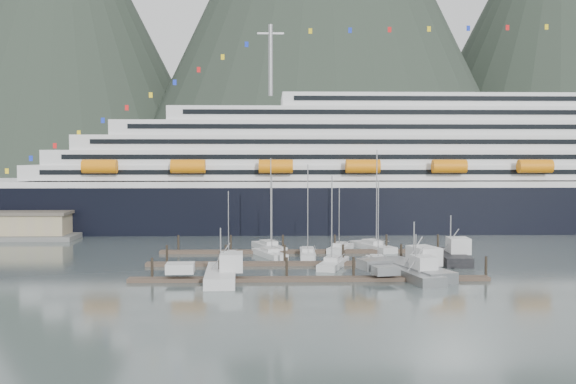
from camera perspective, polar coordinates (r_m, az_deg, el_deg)
name	(u,v)px	position (r m, az deg, el deg)	size (l,w,h in m)	color
ground	(339,268)	(100.42, 4.36, -6.45)	(1600.00, 1600.00, 0.00)	#4D5B5B
mountains	(331,11)	(705.40, 3.68, 15.02)	(870.00, 440.00, 420.00)	black
cruise_ship	(445,176)	(158.74, 13.14, 1.32)	(210.00, 30.40, 50.30)	black
dock_near	(310,278)	(90.20, 1.88, -7.33)	(48.18, 2.28, 3.20)	#46372D
dock_mid	(305,263)	(103.00, 1.44, -6.03)	(48.18, 2.28, 3.20)	#46372D
dock_far	(301,251)	(115.84, 1.10, -5.02)	(48.18, 2.28, 3.20)	#46372D
sailboat_a	(229,257)	(108.78, -4.98, -5.51)	(3.12, 8.13, 11.38)	silver
sailboat_b	(270,254)	(111.30, -1.57, -5.30)	(6.09, 9.89, 13.97)	silver
sailboat_c	(333,264)	(101.33, 3.85, -6.12)	(5.75, 10.28, 14.19)	silver
sailboat_d	(308,254)	(111.86, 1.67, -5.25)	(2.76, 10.34, 15.65)	silver
sailboat_e	(269,247)	(119.59, -1.64, -4.70)	(6.40, 11.00, 16.73)	silver
sailboat_f	(340,249)	(118.34, 4.46, -4.81)	(5.58, 9.09, 11.62)	silver
sailboat_g	(373,247)	(120.67, 7.20, -4.65)	(7.08, 12.01, 18.25)	silver
sailboat_h	(377,262)	(104.15, 7.56, -5.90)	(2.53, 8.41, 13.25)	silver
trawler_a	(220,273)	(90.67, -5.82, -6.87)	(10.26, 14.23, 7.78)	silver
trawler_c	(413,268)	(95.92, 10.50, -6.33)	(12.55, 16.53, 8.24)	gray
trawler_d	(415,274)	(91.97, 10.67, -6.82)	(9.02, 11.87, 6.77)	gray
trawler_e	(449,256)	(108.74, 13.50, -5.27)	(9.52, 12.50, 8.11)	black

